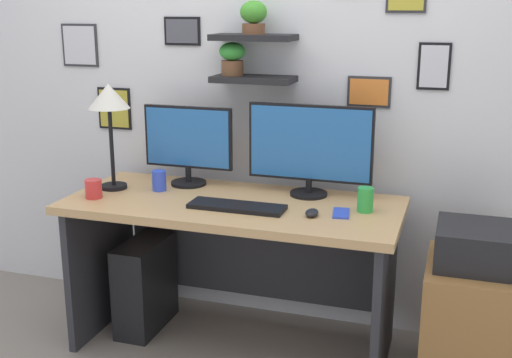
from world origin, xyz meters
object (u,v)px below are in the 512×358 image
at_px(pen_cup, 159,181).
at_px(water_cup, 365,200).
at_px(desk_lamp, 109,103).
at_px(drawer_cabinet, 475,326).
at_px(monitor_right, 310,147).
at_px(computer_mouse, 312,213).
at_px(keyboard, 237,207).
at_px(coffee_mug, 93,189).
at_px(monitor_left, 188,143).
at_px(desk, 237,240).
at_px(computer_tower_left, 145,285).
at_px(cell_phone, 341,213).
at_px(printer, 482,246).

bearing_deg(pen_cup, water_cup, -1.40).
bearing_deg(desk_lamp, drawer_cabinet, -0.84).
bearing_deg(monitor_right, computer_mouse, -74.29).
height_order(keyboard, coffee_mug, coffee_mug).
height_order(monitor_left, monitor_right, monitor_right).
relative_size(desk_lamp, drawer_cabinet, 0.92).
xyz_separation_m(desk, computer_mouse, (0.40, -0.15, 0.23)).
height_order(water_cup, computer_tower_left, water_cup).
xyz_separation_m(coffee_mug, water_cup, (1.26, 0.19, 0.01)).
height_order(desk, water_cup, water_cup).
relative_size(keyboard, drawer_cabinet, 0.77).
bearing_deg(desk, cell_phone, -9.51).
bearing_deg(desk_lamp, keyboard, -10.13).
height_order(coffee_mug, water_cup, water_cup).
distance_m(keyboard, coffee_mug, 0.71).
bearing_deg(desk_lamp, monitor_left, 30.10).
xyz_separation_m(keyboard, cell_phone, (0.46, 0.06, -0.01)).
xyz_separation_m(monitor_right, pen_cup, (-0.73, -0.15, -0.19)).
xyz_separation_m(monitor_left, desk_lamp, (-0.33, -0.19, 0.21)).
xyz_separation_m(monitor_left, computer_tower_left, (-0.19, -0.17, -0.73)).
relative_size(keyboard, water_cup, 4.00).
bearing_deg(cell_phone, keyboard, 179.22).
distance_m(pen_cup, water_cup, 1.02).
distance_m(monitor_left, computer_mouse, 0.81).
height_order(monitor_right, desk_lamp, desk_lamp).
relative_size(cell_phone, computer_tower_left, 0.30).
relative_size(keyboard, pen_cup, 4.40).
bearing_deg(coffee_mug, printer, 4.87).
relative_size(desk, cell_phone, 11.24).
xyz_separation_m(keyboard, pen_cup, (-0.47, 0.16, 0.04)).
bearing_deg(monitor_left, cell_phone, -16.66).
xyz_separation_m(keyboard, coffee_mug, (-0.71, -0.05, 0.04)).
height_order(water_cup, drawer_cabinet, water_cup).
relative_size(pen_cup, computer_tower_left, 0.21).
bearing_deg(pen_cup, desk, -1.40).
height_order(desk, desk_lamp, desk_lamp).
distance_m(monitor_right, desk_lamp, 1.00).
relative_size(keyboard, computer_mouse, 4.89).
relative_size(monitor_left, drawer_cabinet, 0.82).
bearing_deg(drawer_cabinet, desk, 177.32).
relative_size(drawer_cabinet, computer_tower_left, 1.21).
height_order(cell_phone, coffee_mug, coffee_mug).
xyz_separation_m(desk, computer_tower_left, (-0.50, -0.01, -0.30)).
relative_size(water_cup, printer, 0.29).
distance_m(desk_lamp, coffee_mug, 0.42).
distance_m(cell_phone, coffee_mug, 1.18).
relative_size(monitor_right, coffee_mug, 6.71).
bearing_deg(desk_lamp, computer_mouse, -6.70).
height_order(desk_lamp, cell_phone, desk_lamp).
distance_m(monitor_left, pen_cup, 0.24).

